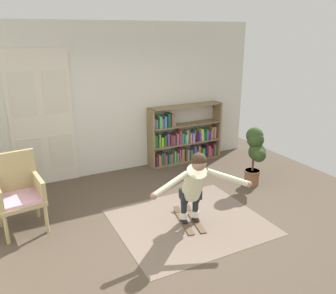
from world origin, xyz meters
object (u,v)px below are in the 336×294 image
object	(u,v)px
potted_plant	(255,151)
person_skier	(194,183)
skis_pair	(189,219)
bookshelf	(183,139)
wicker_chair	(18,191)

from	to	relation	value
potted_plant	person_skier	world-z (taller)	person_skier
potted_plant	skis_pair	distance (m)	1.94
potted_plant	bookshelf	bearing A→B (deg)	109.09
bookshelf	skis_pair	size ratio (longest dim) A/B	2.08
wicker_chair	person_skier	size ratio (longest dim) A/B	0.79
bookshelf	wicker_chair	bearing A→B (deg)	-159.05
wicker_chair	potted_plant	distance (m)	3.98
bookshelf	person_skier	xyz separation A→B (m)	(-1.20, -2.45, 0.21)
bookshelf	person_skier	size ratio (longest dim) A/B	1.19
wicker_chair	bookshelf	bearing A→B (deg)	20.95
bookshelf	potted_plant	size ratio (longest dim) A/B	1.55
potted_plant	skis_pair	size ratio (longest dim) A/B	1.35
person_skier	wicker_chair	bearing A→B (deg)	152.39
wicker_chair	potted_plant	xyz separation A→B (m)	(3.97, -0.35, 0.08)
wicker_chair	skis_pair	world-z (taller)	wicker_chair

